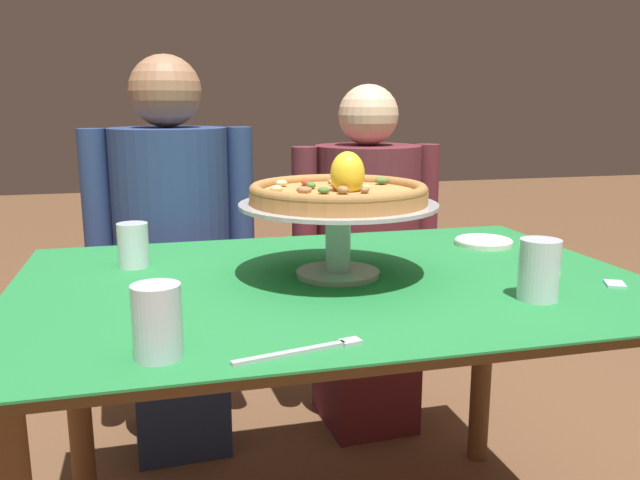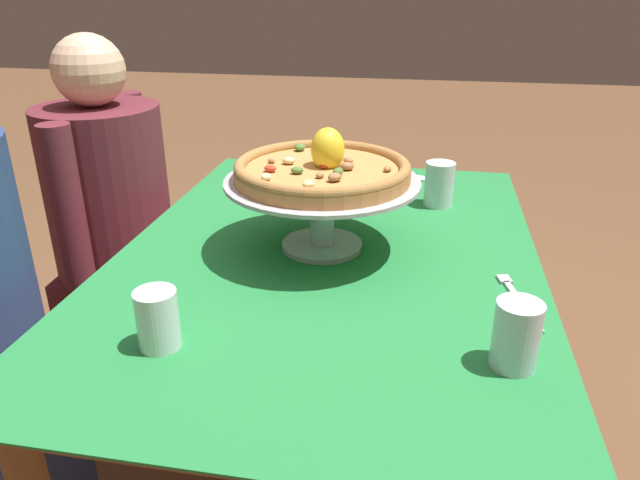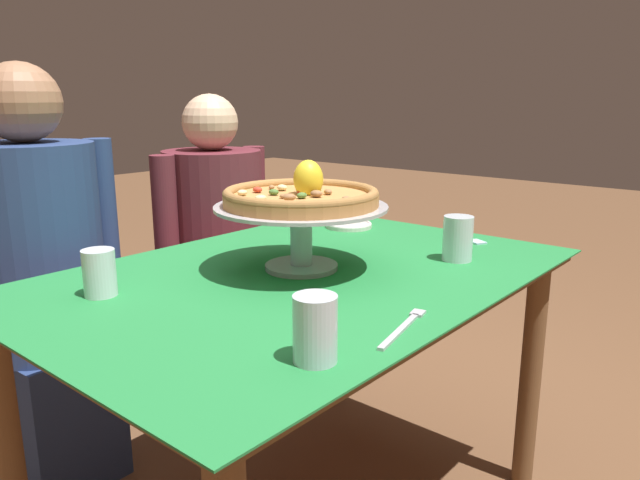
% 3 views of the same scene
% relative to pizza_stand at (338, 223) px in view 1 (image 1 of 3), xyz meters
% --- Properties ---
extents(dining_table, '(1.30, 0.90, 0.71)m').
position_rel_pizza_stand_xyz_m(dining_table, '(-0.02, -0.02, -0.21)').
color(dining_table, brown).
rests_on(dining_table, ground).
extents(pizza_stand, '(0.42, 0.42, 0.16)m').
position_rel_pizza_stand_xyz_m(pizza_stand, '(0.00, 0.00, 0.00)').
color(pizza_stand, '#B7B7C1').
rests_on(pizza_stand, dining_table).
extents(pizza, '(0.37, 0.37, 0.11)m').
position_rel_pizza_stand_xyz_m(pizza, '(0.00, -0.00, 0.07)').
color(pizza, '#BC8447').
rests_on(pizza, pizza_stand).
extents(water_glass_back_left, '(0.07, 0.07, 0.10)m').
position_rel_pizza_stand_xyz_m(water_glass_back_left, '(-0.42, 0.19, -0.07)').
color(water_glass_back_left, white).
rests_on(water_glass_back_left, dining_table).
extents(water_glass_front_right, '(0.08, 0.08, 0.12)m').
position_rel_pizza_stand_xyz_m(water_glass_front_right, '(0.32, -0.25, -0.06)').
color(water_glass_front_right, silver).
rests_on(water_glass_front_right, dining_table).
extents(water_glass_front_left, '(0.07, 0.07, 0.11)m').
position_rel_pizza_stand_xyz_m(water_glass_front_left, '(-0.38, -0.37, -0.07)').
color(water_glass_front_left, silver).
rests_on(water_glass_front_left, dining_table).
extents(side_plate, '(0.15, 0.15, 0.02)m').
position_rel_pizza_stand_xyz_m(side_plate, '(0.45, 0.20, -0.11)').
color(side_plate, silver).
rests_on(side_plate, dining_table).
extents(dinner_fork, '(0.21, 0.06, 0.01)m').
position_rel_pizza_stand_xyz_m(dinner_fork, '(-0.16, -0.40, -0.11)').
color(dinner_fork, '#B7B7C1').
rests_on(dinner_fork, dining_table).
extents(sugar_packet, '(0.06, 0.06, 0.00)m').
position_rel_pizza_stand_xyz_m(sugar_packet, '(0.53, -0.21, -0.11)').
color(sugar_packet, silver).
rests_on(sugar_packet, dining_table).
extents(diner_left, '(0.51, 0.36, 1.22)m').
position_rel_pizza_stand_xyz_m(diner_left, '(-0.33, 0.69, -0.24)').
color(diner_left, navy).
rests_on(diner_left, ground).
extents(diner_right, '(0.50, 0.36, 1.14)m').
position_rel_pizza_stand_xyz_m(diner_right, '(0.29, 0.68, -0.28)').
color(diner_right, maroon).
rests_on(diner_right, ground).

